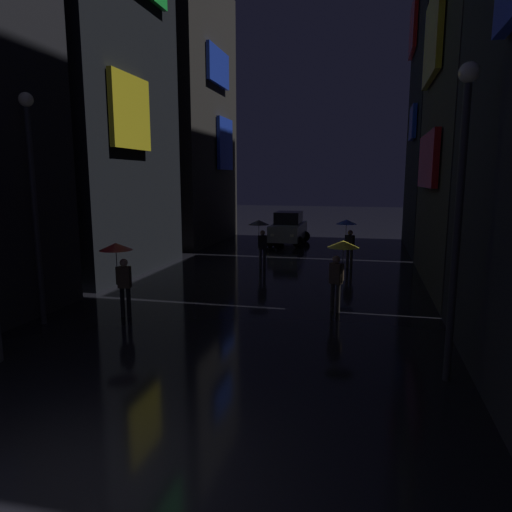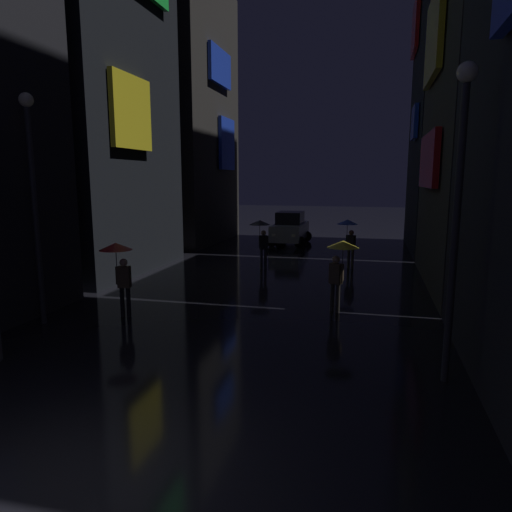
% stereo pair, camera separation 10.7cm
% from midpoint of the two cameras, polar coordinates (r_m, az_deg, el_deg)
% --- Properties ---
extents(ground_plane, '(120.00, 120.00, 0.00)m').
position_cam_midpoint_polar(ground_plane, '(6.75, -22.19, -26.12)').
color(ground_plane, black).
extents(building_left_far, '(4.25, 8.10, 15.11)m').
position_cam_midpoint_polar(building_left_far, '(28.78, -8.50, 16.95)').
color(building_left_far, '#33302D').
rests_on(building_left_far, ground).
extents(building_right_mid, '(4.25, 8.62, 16.81)m').
position_cam_midpoint_polar(building_right_mid, '(18.63, 28.72, 22.64)').
color(building_right_mid, '#33302D').
rests_on(building_right_mid, ground).
extents(building_right_far, '(4.25, 8.09, 23.78)m').
position_cam_midpoint_polar(building_right_far, '(27.84, 24.57, 25.63)').
color(building_right_far, black).
rests_on(building_right_far, ground).
extents(pedestrian_midstreet_centre_blue, '(0.90, 0.90, 2.12)m').
position_cam_midpoint_polar(pedestrian_midstreet_centre_blue, '(20.06, 11.65, 3.20)').
color(pedestrian_midstreet_centre_blue, '#38332D').
rests_on(pedestrian_midstreet_centre_blue, ground).
extents(pedestrian_near_crossing_red, '(0.90, 0.90, 2.12)m').
position_cam_midpoint_polar(pedestrian_near_crossing_red, '(13.17, -16.58, -0.34)').
color(pedestrian_near_crossing_red, black).
rests_on(pedestrian_near_crossing_red, ground).
extents(pedestrian_midstreet_left_yellow, '(0.90, 0.90, 2.12)m').
position_cam_midpoint_polar(pedestrian_midstreet_left_yellow, '(13.29, 10.76, -0.02)').
color(pedestrian_midstreet_left_yellow, '#38332D').
rests_on(pedestrian_midstreet_left_yellow, ground).
extents(pedestrian_foreground_right_black, '(0.90, 0.90, 2.12)m').
position_cam_midpoint_polar(pedestrian_foreground_right_black, '(19.48, 0.78, 3.21)').
color(pedestrian_foreground_right_black, '#2D2D38').
rests_on(pedestrian_foreground_right_black, ground).
extents(car_distant, '(2.27, 4.16, 1.92)m').
position_cam_midpoint_polar(car_distant, '(27.13, 4.39, 3.44)').
color(car_distant, '#99999E').
rests_on(car_distant, ground).
extents(streetlamp_left_near, '(0.36, 0.36, 5.98)m').
position_cam_midpoint_polar(streetlamp_left_near, '(13.17, -25.90, 7.99)').
color(streetlamp_left_near, '#2D2D33').
rests_on(streetlamp_left_near, ground).
extents(streetlamp_right_near, '(0.36, 0.36, 5.87)m').
position_cam_midpoint_polar(streetlamp_right_near, '(9.10, 24.28, 7.37)').
color(streetlamp_right_near, '#2D2D33').
rests_on(streetlamp_right_near, ground).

